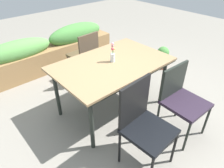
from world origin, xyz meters
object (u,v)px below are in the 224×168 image
object	(u,v)px
chair_near_left	(143,121)
potted_plant	(162,57)
dining_table	(112,67)
flower_vase	(113,54)
chair_far_side	(85,54)
chair_near_right	(181,97)
planter_box	(51,51)

from	to	relation	value
chair_near_left	potted_plant	size ratio (longest dim) A/B	2.21
dining_table	flower_vase	world-z (taller)	flower_vase
chair_far_side	potted_plant	xyz separation A→B (m)	(1.40, -0.60, -0.30)
potted_plant	chair_near_right	bearing A→B (deg)	-137.23
dining_table	chair_near_right	size ratio (longest dim) A/B	1.69
flower_vase	planter_box	distance (m)	1.80
dining_table	flower_vase	size ratio (longest dim) A/B	5.60
chair_near_right	chair_near_left	size ratio (longest dim) A/B	0.91
planter_box	chair_far_side	bearing A→B (deg)	-77.18
chair_near_left	potted_plant	bearing A→B (deg)	-152.52
dining_table	potted_plant	bearing A→B (deg)	9.77
chair_near_right	chair_near_left	distance (m)	0.69
potted_plant	dining_table	bearing A→B (deg)	-170.23
chair_near_right	potted_plant	size ratio (longest dim) A/B	2.00
chair_near_left	planter_box	size ratio (longest dim) A/B	0.37
flower_vase	potted_plant	distance (m)	1.69
chair_near_right	chair_far_side	bearing A→B (deg)	-81.72
chair_near_left	planter_box	bearing A→B (deg)	-99.94
planter_box	potted_plant	distance (m)	2.17
flower_vase	chair_far_side	bearing A→B (deg)	80.65
chair_far_side	chair_near_left	bearing A→B (deg)	-110.01
dining_table	chair_near_right	xyz separation A→B (m)	(0.34, -0.87, -0.19)
chair_near_right	chair_far_side	world-z (taller)	chair_far_side
chair_near_left	chair_far_side	size ratio (longest dim) A/B	1.08
chair_near_right	potted_plant	bearing A→B (deg)	-134.77
chair_near_left	planter_box	xyz separation A→B (m)	(0.31, 2.59, -0.20)
dining_table	flower_vase	bearing A→B (deg)	31.19
chair_near_right	potted_plant	xyz separation A→B (m)	(1.23, 1.14, -0.29)
dining_table	potted_plant	size ratio (longest dim) A/B	3.39
planter_box	dining_table	bearing A→B (deg)	-89.00
flower_vase	potted_plant	size ratio (longest dim) A/B	0.61
chair_far_side	flower_vase	world-z (taller)	flower_vase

